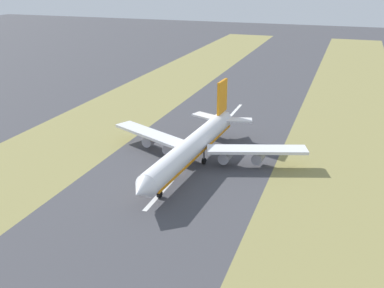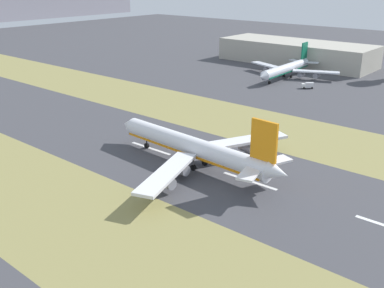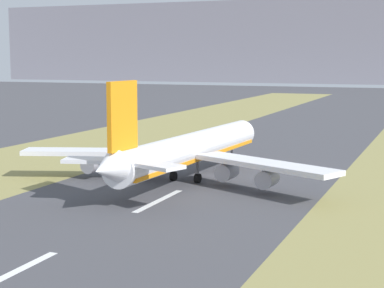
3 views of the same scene
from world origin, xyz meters
name	(u,v)px [view 3 (image 3 of 3)]	position (x,y,z in m)	size (l,w,h in m)	color
ground_plane	(210,175)	(0.00, 0.00, 0.00)	(800.00, 800.00, 0.00)	#424247
grass_median_west	(27,162)	(-45.00, 0.00, 0.00)	(40.00, 600.00, 0.01)	olive
centreline_dash_near	(8,276)	(0.00, -65.36, 0.01)	(1.20, 18.00, 0.01)	silver
centreline_dash_mid	(159,201)	(0.00, -25.36, 0.01)	(1.20, 18.00, 0.01)	silver
centreline_dash_far	(233,164)	(0.00, 14.64, 0.01)	(1.20, 18.00, 0.01)	silver
airplane_main_jet	(188,150)	(-2.04, -7.26, 6.02)	(64.03, 67.21, 20.20)	white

